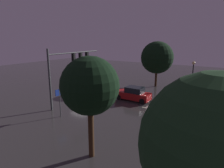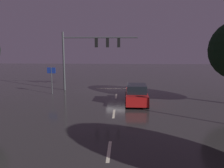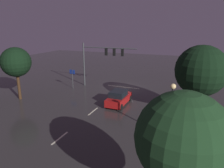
# 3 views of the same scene
# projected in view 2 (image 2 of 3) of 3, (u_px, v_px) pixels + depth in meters

# --- Properties ---
(ground_plane) EXTENTS (80.00, 80.00, 0.00)m
(ground_plane) POSITION_uv_depth(u_px,v_px,m) (117.00, 89.00, 26.29)
(ground_plane) COLOR #2D2B2B
(traffic_signal_assembly) EXTENTS (8.31, 0.47, 6.50)m
(traffic_signal_assembly) POSITION_uv_depth(u_px,v_px,m) (91.00, 49.00, 24.65)
(traffic_signal_assembly) COLOR #383A3D
(traffic_signal_assembly) RESTS_ON ground_plane
(lane_dash_far) EXTENTS (0.16, 2.20, 0.01)m
(lane_dash_far) POSITION_uv_depth(u_px,v_px,m) (116.00, 96.00, 22.35)
(lane_dash_far) COLOR beige
(lane_dash_far) RESTS_ON ground_plane
(lane_dash_mid) EXTENTS (0.16, 2.20, 0.01)m
(lane_dash_mid) POSITION_uv_depth(u_px,v_px,m) (114.00, 114.00, 16.44)
(lane_dash_mid) COLOR beige
(lane_dash_mid) RESTS_ON ground_plane
(lane_dash_near) EXTENTS (0.16, 2.20, 0.01)m
(lane_dash_near) POSITION_uv_depth(u_px,v_px,m) (109.00, 151.00, 10.52)
(lane_dash_near) COLOR beige
(lane_dash_near) RESTS_ON ground_plane
(stop_bar) EXTENTS (5.00, 0.16, 0.01)m
(stop_bar) POSITION_uv_depth(u_px,v_px,m) (117.00, 88.00, 26.45)
(stop_bar) COLOR beige
(stop_bar) RESTS_ON ground_plane
(car_approaching) EXTENTS (1.97, 4.40, 1.70)m
(car_approaching) POSITION_uv_depth(u_px,v_px,m) (136.00, 95.00, 19.24)
(car_approaching) COLOR maroon
(car_approaching) RESTS_ON ground_plane
(route_sign) EXTENTS (0.90, 0.14, 2.82)m
(route_sign) POSITION_uv_depth(u_px,v_px,m) (51.00, 75.00, 23.12)
(route_sign) COLOR #383A3D
(route_sign) RESTS_ON ground_plane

